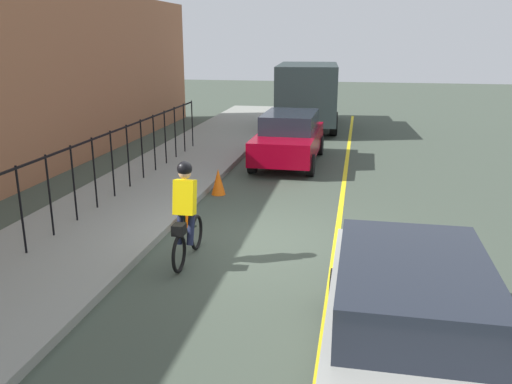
% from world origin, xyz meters
% --- Properties ---
extents(ground_plane, '(80.00, 80.00, 0.00)m').
position_xyz_m(ground_plane, '(0.00, 0.00, 0.00)').
color(ground_plane, '#3B453A').
extents(lane_line_centre, '(36.00, 0.12, 0.01)m').
position_xyz_m(lane_line_centre, '(0.00, -1.60, 0.00)').
color(lane_line_centre, yellow).
rests_on(lane_line_centre, ground).
extents(sidewalk, '(40.00, 3.20, 0.15)m').
position_xyz_m(sidewalk, '(0.00, 3.40, 0.07)').
color(sidewalk, gray).
rests_on(sidewalk, ground).
extents(iron_fence, '(14.49, 0.04, 1.60)m').
position_xyz_m(iron_fence, '(1.00, 3.80, 1.21)').
color(iron_fence, black).
rests_on(iron_fence, sidewalk).
extents(cyclist_lead, '(1.71, 0.36, 1.83)m').
position_xyz_m(cyclist_lead, '(-1.21, 0.97, 0.91)').
color(cyclist_lead, black).
rests_on(cyclist_lead, ground).
extents(patrol_sedan, '(4.41, 1.94, 1.58)m').
position_xyz_m(patrol_sedan, '(-4.08, -2.57, 0.82)').
color(patrol_sedan, gray).
rests_on(patrol_sedan, ground).
extents(parked_sedan_rear, '(4.42, 1.96, 1.58)m').
position_xyz_m(parked_sedan_rear, '(6.90, 0.22, 0.82)').
color(parked_sedan_rear, maroon).
rests_on(parked_sedan_rear, ground).
extents(box_truck_background, '(6.85, 2.89, 2.78)m').
position_xyz_m(box_truck_background, '(13.93, 0.33, 1.55)').
color(box_truck_background, '#232D2D').
rests_on(box_truck_background, ground).
extents(traffic_cone_near, '(0.36, 0.36, 0.66)m').
position_xyz_m(traffic_cone_near, '(3.02, 1.51, 0.33)').
color(traffic_cone_near, '#F7610E').
rests_on(traffic_cone_near, ground).
extents(traffic_cone_far, '(0.36, 0.36, 0.49)m').
position_xyz_m(traffic_cone_far, '(0.50, 1.56, 0.24)').
color(traffic_cone_far, '#ED5400').
rests_on(traffic_cone_far, ground).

